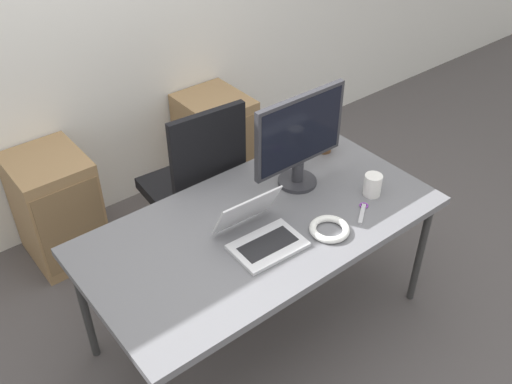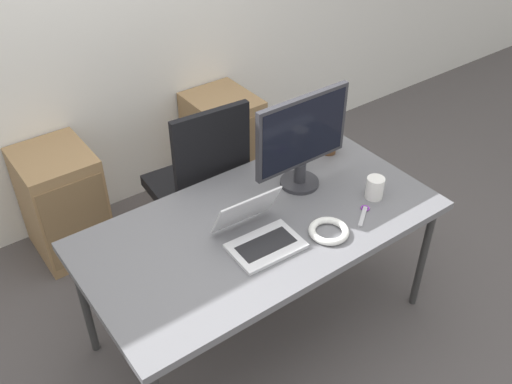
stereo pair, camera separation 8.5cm
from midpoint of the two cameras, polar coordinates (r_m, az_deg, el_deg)
ground_plane at (r=3.20m, az=1.26°, el=-13.04°), size 14.00×14.00×0.00m
wall_back at (r=3.54m, az=-13.86°, el=17.03°), size 10.00×0.05×2.60m
desk at (r=2.71m, az=1.45°, el=-3.75°), size 1.70×0.88×0.73m
office_chair at (r=3.38m, az=-4.91°, el=-0.63°), size 0.56×0.57×1.07m
cabinet_left at (r=3.60m, az=-18.12°, el=-1.03°), size 0.41×0.48×0.69m
cabinet_right at (r=3.98m, az=-2.66°, el=5.01°), size 0.41×0.48×0.69m
laptop_center at (r=2.55m, az=1.27°, el=-4.17°), size 0.33×0.33×0.21m
monitor at (r=2.78m, az=5.49°, el=5.25°), size 0.54×0.20×0.50m
coffee_cup_white at (r=2.87m, az=12.63°, el=0.40°), size 0.09×0.09×0.11m
coffee_cup_brown at (r=3.17m, az=8.06°, el=4.68°), size 0.09×0.09×0.10m
cable_coil at (r=2.63m, az=8.20°, el=-3.89°), size 0.19×0.19×0.03m
scissors at (r=2.78m, az=11.57°, el=-2.15°), size 0.15×0.12×0.01m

